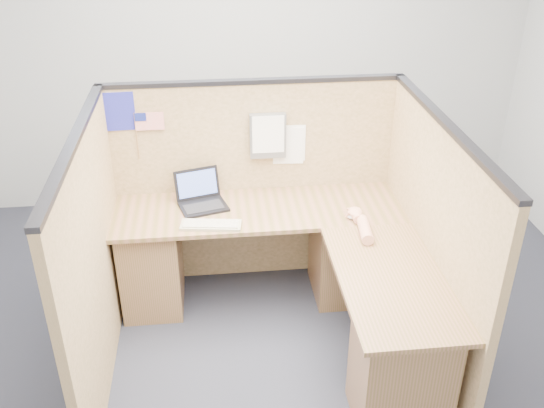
{
  "coord_description": "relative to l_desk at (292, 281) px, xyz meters",
  "views": [
    {
      "loc": [
        -0.3,
        -2.88,
        2.73
      ],
      "look_at": [
        0.07,
        0.5,
        0.86
      ],
      "focal_mm": 40.0,
      "sensor_mm": 36.0,
      "label": 1
    }
  ],
  "objects": [
    {
      "name": "paper_right",
      "position": [
        0.06,
        0.68,
        0.66
      ],
      "size": [
        0.21,
        0.02,
        0.27
      ],
      "primitive_type": "cube",
      "rotation": [
        0.0,
        0.0,
        -0.07
      ],
      "color": "white",
      "rests_on": "cubicle_partitions"
    },
    {
      "name": "file_holder",
      "position": [
        -0.09,
        0.66,
        0.75
      ],
      "size": [
        0.25,
        0.05,
        0.32
      ],
      "color": "slate",
      "rests_on": "cubicle_partitions"
    },
    {
      "name": "mouse",
      "position": [
        0.44,
        0.19,
        0.36
      ],
      "size": [
        0.12,
        0.09,
        0.05
      ],
      "primitive_type": "ellipsoid",
      "rotation": [
        0.0,
        0.0,
        0.23
      ],
      "color": "silver",
      "rests_on": "l_desk"
    },
    {
      "name": "hand_forearm",
      "position": [
        0.45,
        0.05,
        0.38
      ],
      "size": [
        0.11,
        0.4,
        0.08
      ],
      "color": "tan",
      "rests_on": "l_desk"
    },
    {
      "name": "floor",
      "position": [
        -0.18,
        -0.29,
        -0.39
      ],
      "size": [
        5.0,
        5.0,
        0.0
      ],
      "primitive_type": "plane",
      "color": "#1E212A",
      "rests_on": "ground"
    },
    {
      "name": "paper_left",
      "position": [
        0.07,
        0.68,
        0.68
      ],
      "size": [
        0.21,
        0.01,
        0.27
      ],
      "primitive_type": "cube",
      "rotation": [
        0.0,
        0.0,
        -0.03
      ],
      "color": "white",
      "rests_on": "cubicle_partitions"
    },
    {
      "name": "blue_poster",
      "position": [
        -1.06,
        0.68,
        0.96
      ],
      "size": [
        0.2,
        0.01,
        0.26
      ],
      "primitive_type": "cube",
      "rotation": [
        0.0,
        0.0,
        0.05
      ],
      "color": "#202496",
      "rests_on": "cubicle_partitions"
    },
    {
      "name": "laptop",
      "position": [
        -0.55,
        0.5,
        0.39
      ],
      "size": [
        0.36,
        0.37,
        0.22
      ],
      "rotation": [
        0.0,
        0.0,
        0.27
      ],
      "color": "black",
      "rests_on": "l_desk"
    },
    {
      "name": "american_flag",
      "position": [
        -0.9,
        0.67,
        0.88
      ],
      "size": [
        0.19,
        0.01,
        0.33
      ],
      "color": "olive",
      "rests_on": "cubicle_partitions"
    },
    {
      "name": "keyboard",
      "position": [
        -0.51,
        0.19,
        0.35
      ],
      "size": [
        0.4,
        0.19,
        0.03
      ],
      "rotation": [
        0.0,
        0.0,
        -0.14
      ],
      "color": "tan",
      "rests_on": "l_desk"
    },
    {
      "name": "cubicle_partitions",
      "position": [
        -0.18,
        0.14,
        0.38
      ],
      "size": [
        2.06,
        1.83,
        1.53
      ],
      "color": "olive",
      "rests_on": "floor"
    },
    {
      "name": "l_desk",
      "position": [
        0.0,
        0.0,
        0.0
      ],
      "size": [
        1.95,
        1.75,
        0.73
      ],
      "color": "brown",
      "rests_on": "floor"
    },
    {
      "name": "wall_back",
      "position": [
        -0.18,
        1.96,
        1.01
      ],
      "size": [
        5.0,
        0.0,
        5.0
      ],
      "primitive_type": "plane",
      "rotation": [
        1.57,
        0.0,
        0.0
      ],
      "color": "#A8ABAD",
      "rests_on": "floor"
    }
  ]
}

